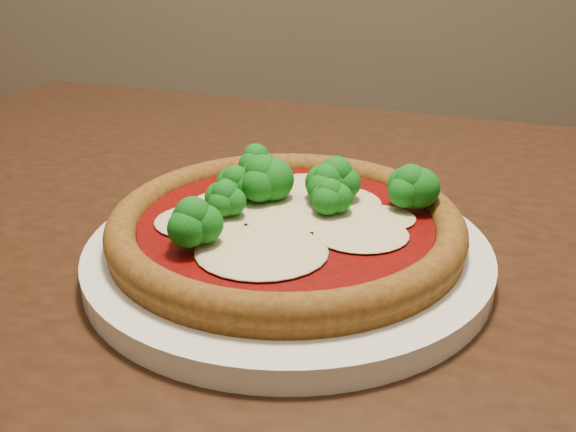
{
  "coord_description": "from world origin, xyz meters",
  "views": [
    {
      "loc": [
        -0.22,
        -0.68,
        0.99
      ],
      "look_at": [
        -0.24,
        -0.25,
        0.79
      ],
      "focal_mm": 40.0,
      "sensor_mm": 36.0,
      "label": 1
    }
  ],
  "objects": [
    {
      "name": "dining_table",
      "position": [
        -0.2,
        -0.19,
        0.65
      ],
      "size": [
        1.34,
        1.09,
        0.75
      ],
      "rotation": [
        0.0,
        0.0,
        -0.3
      ],
      "color": "black",
      "rests_on": "floor"
    },
    {
      "name": "plate",
      "position": [
        -0.24,
        -0.25,
        0.76
      ],
      "size": [
        0.3,
        0.3,
        0.02
      ],
      "primitive_type": "cylinder",
      "color": "silver",
      "rests_on": "dining_table"
    },
    {
      "name": "pizza",
      "position": [
        -0.24,
        -0.24,
        0.78
      ],
      "size": [
        0.27,
        0.27,
        0.06
      ],
      "rotation": [
        0.0,
        0.0,
        0.04
      ],
      "color": "brown",
      "rests_on": "plate"
    }
  ]
}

